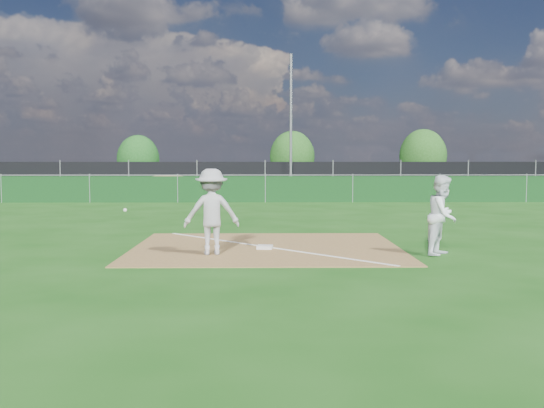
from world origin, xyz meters
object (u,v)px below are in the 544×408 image
Objects in this scene: light_pole at (291,124)px; tree_mid at (292,157)px; car_mid at (275,178)px; tree_right at (423,156)px; car_right at (333,179)px; car_left at (167,178)px; tree_left at (138,159)px; first_base at (265,247)px; play_at_first at (212,212)px; runner at (443,215)px.

tree_mid is (0.63, 11.96, -1.88)m from light_pole.
light_pole is 1.99× the size of car_mid.
tree_mid is 10.03m from tree_right.
light_pole reaches higher than car_right.
car_left is 1.11× the size of tree_left.
first_base is at bearing -142.64° from car_left.
light_pole is at bearing 83.34° from play_at_first.
car_right is at bearing -23.19° from tree_left.
light_pole is 9.47m from car_left.
light_pole is 22.34m from first_base.
tree_left is at bearing 104.17° from play_at_first.
light_pole reaches higher than first_base.
light_pole is 6.05m from car_mid.
car_left is at bearing 94.35° from car_right.
tree_left is (-3.25, 6.73, 1.21)m from car_left.
light_pole is 12.12m from tree_mid.
first_base is at bearing -94.01° from light_pole.
tree_right is (8.43, 33.78, 1.33)m from runner.
runner is at bearing -87.44° from tree_mid.
light_pole is at bearing -153.07° from car_mid.
car_mid is at bearing 40.94° from runner.
tree_left is at bearing 67.61° from car_right.
runner is at bearing -104.01° from tree_right.
car_right reaches higher than first_base.
runner is at bearing -12.40° from first_base.
play_at_first is at bearing 123.99° from runner.
tree_left is at bearing 77.38° from car_mid.
tree_left is (-10.26, 5.87, 1.26)m from car_mid.
tree_left is at bearing 135.71° from light_pole.
play_at_first is 28.07m from car_right.
car_left is 19.80m from tree_right.
tree_right is (12.16, 32.96, 2.12)m from first_base.
car_right is at bearing -140.66° from tree_right.
car_left is at bearing 103.67° from first_base.
car_mid is at bearing -59.28° from car_left.
tree_mid is at bearing -23.63° from car_left.
tree_right reaches higher than runner.
light_pole is 1.89× the size of tree_right.
tree_mid is at bearing 86.33° from first_base.
light_pole is 23.06m from play_at_first.
play_at_first is at bearing -145.55° from first_base.
car_left is at bearing 101.02° from play_at_first.
first_base is at bearing 34.45° from play_at_first.
first_base is 0.08× the size of car_left.
tree_right is (11.48, 6.04, 1.50)m from car_mid.
light_pole reaches higher than play_at_first.
tree_mid is at bearing 19.17° from car_right.
tree_right is (13.27, 33.73, 1.26)m from play_at_first.
car_left is 7.07m from car_mid.
play_at_first is 1.48× the size of runner.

